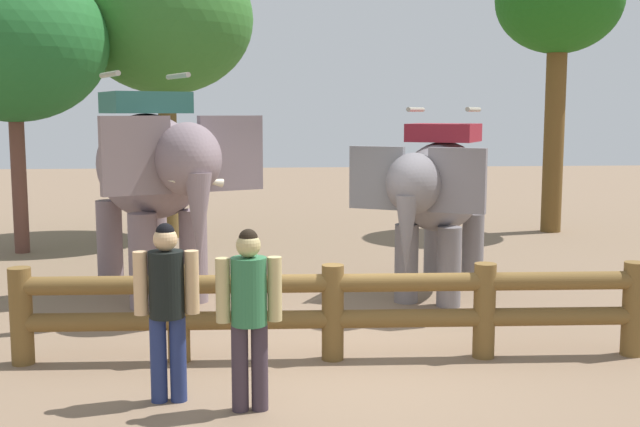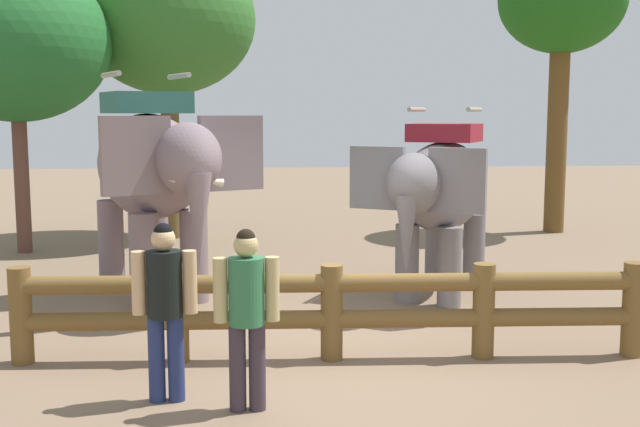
{
  "view_description": "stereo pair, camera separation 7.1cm",
  "coord_description": "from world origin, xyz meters",
  "views": [
    {
      "loc": [
        -0.84,
        -8.32,
        2.68
      ],
      "look_at": [
        0.0,
        1.51,
        1.4
      ],
      "focal_mm": 43.84,
      "sensor_mm": 36.0,
      "label": 1
    },
    {
      "loc": [
        -0.77,
        -8.33,
        2.68
      ],
      "look_at": [
        0.0,
        1.51,
        1.4
      ],
      "focal_mm": 43.84,
      "sensor_mm": 36.0,
      "label": 2
    }
  ],
  "objects": [
    {
      "name": "tourist_woman_in_black",
      "position": [
        -1.65,
        -1.21,
        0.97
      ],
      "size": [
        0.6,
        0.33,
        1.68
      ],
      "color": "navy",
      "rests_on": "ground"
    },
    {
      "name": "tree_far_left",
      "position": [
        -2.64,
        8.54,
        4.58
      ],
      "size": [
        3.67,
        3.67,
        6.18
      ],
      "color": "brown",
      "rests_on": "ground"
    },
    {
      "name": "tree_far_right",
      "position": [
        5.87,
        8.68,
        5.0
      ],
      "size": [
        2.76,
        2.76,
        6.31
      ],
      "color": "brown",
      "rests_on": "ground"
    },
    {
      "name": "elephant_center",
      "position": [
        1.83,
        2.74,
        1.55
      ],
      "size": [
        2.58,
        3.22,
        2.76
      ],
      "color": "slate",
      "rests_on": "ground"
    },
    {
      "name": "tree_back_center",
      "position": [
        -5.3,
        6.95,
        3.98
      ],
      "size": [
        3.53,
        3.53,
        5.5
      ],
      "color": "brown",
      "rests_on": "ground"
    },
    {
      "name": "tourist_man_in_blue",
      "position": [
        -0.89,
        -1.5,
        0.96
      ],
      "size": [
        0.59,
        0.33,
        1.66
      ],
      "color": "#382C37",
      "rests_on": "ground"
    },
    {
      "name": "ground_plane",
      "position": [
        0.0,
        0.0,
        0.0
      ],
      "size": [
        60.0,
        60.0,
        0.0
      ],
      "primitive_type": "plane",
      "color": "#7E654E"
    },
    {
      "name": "elephant_near_left",
      "position": [
        -2.3,
        3.11,
        1.83
      ],
      "size": [
        2.91,
        3.85,
        3.26
      ],
      "color": "slate",
      "rests_on": "ground"
    },
    {
      "name": "log_fence",
      "position": [
        -0.0,
        -0.1,
        0.6
      ],
      "size": [
        6.89,
        0.5,
        1.05
      ],
      "color": "brown",
      "rests_on": "ground"
    }
  ]
}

